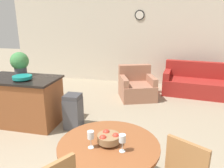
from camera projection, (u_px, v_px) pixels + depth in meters
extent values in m
cube|color=beige|center=(132.00, 40.00, 6.84)|extent=(8.00, 0.06, 2.70)
cylinder|color=black|center=(140.00, 15.00, 6.53)|extent=(0.29, 0.02, 0.29)
cylinder|color=white|center=(140.00, 15.00, 6.52)|extent=(0.23, 0.01, 0.23)
cylinder|color=brown|center=(109.00, 145.00, 2.34)|extent=(1.10, 1.10, 0.03)
cylinder|color=olive|center=(109.00, 142.00, 2.33)|extent=(0.09, 0.09, 0.03)
cylinder|color=olive|center=(109.00, 138.00, 2.32)|extent=(0.24, 0.24, 0.07)
sphere|color=#B73323|center=(116.00, 137.00, 2.31)|extent=(0.08, 0.08, 0.08)
sphere|color=#B73323|center=(106.00, 133.00, 2.38)|extent=(0.08, 0.08, 0.08)
sphere|color=#B73323|center=(103.00, 139.00, 2.27)|extent=(0.08, 0.08, 0.08)
cylinder|color=silver|center=(91.00, 147.00, 2.27)|extent=(0.06, 0.06, 0.01)
cylinder|color=silver|center=(91.00, 143.00, 2.25)|extent=(0.01, 0.01, 0.10)
cylinder|color=silver|center=(91.00, 135.00, 2.23)|extent=(0.07, 0.07, 0.08)
cylinder|color=silver|center=(122.00, 151.00, 2.20)|extent=(0.06, 0.06, 0.01)
cylinder|color=silver|center=(122.00, 146.00, 2.19)|extent=(0.01, 0.01, 0.10)
cylinder|color=silver|center=(122.00, 138.00, 2.16)|extent=(0.07, 0.07, 0.08)
cube|color=brown|center=(23.00, 102.00, 4.27)|extent=(1.39, 0.75, 0.89)
cube|color=black|center=(20.00, 79.00, 4.13)|extent=(1.45, 0.81, 0.04)
cylinder|color=teal|center=(23.00, 79.00, 3.98)|extent=(0.12, 0.12, 0.02)
cylinder|color=teal|center=(22.00, 77.00, 3.97)|extent=(0.34, 0.34, 0.06)
cylinder|color=#4C4C51|center=(21.00, 71.00, 4.30)|extent=(0.23, 0.23, 0.16)
sphere|color=#478E4C|center=(20.00, 61.00, 4.24)|extent=(0.35, 0.35, 0.35)
cube|color=#47474C|center=(73.00, 113.00, 4.12)|extent=(0.30, 0.32, 0.59)
cube|color=#3C3C41|center=(72.00, 97.00, 4.02)|extent=(0.29, 0.31, 0.08)
cube|color=maroon|center=(201.00, 88.00, 5.90)|extent=(2.05, 1.06, 0.42)
cube|color=maroon|center=(202.00, 70.00, 6.07)|extent=(1.98, 0.40, 0.44)
cube|color=maroon|center=(167.00, 81.00, 6.15)|extent=(0.25, 0.80, 0.62)
cube|color=#A87056|center=(137.00, 91.00, 5.68)|extent=(1.09, 1.09, 0.40)
cube|color=#A87056|center=(135.00, 72.00, 5.88)|extent=(0.86, 0.47, 0.43)
cube|color=#A87056|center=(123.00, 88.00, 5.61)|extent=(0.39, 0.78, 0.59)
cube|color=#A87056|center=(151.00, 87.00, 5.70)|extent=(0.39, 0.78, 0.59)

